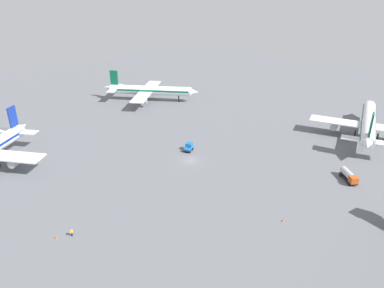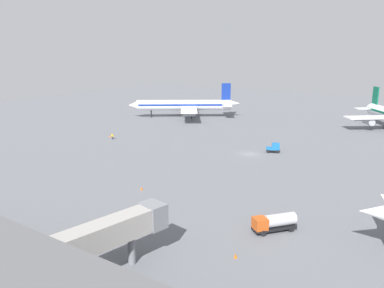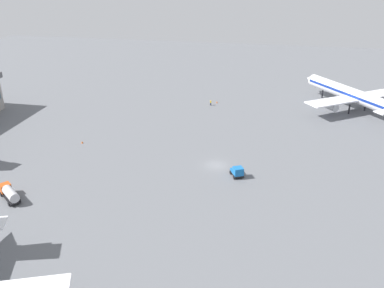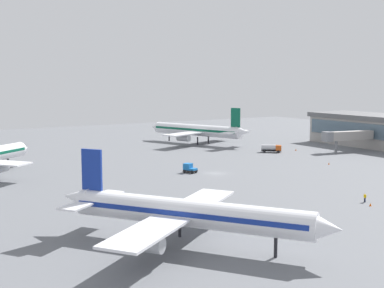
# 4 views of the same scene
# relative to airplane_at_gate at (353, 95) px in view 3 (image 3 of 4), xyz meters

# --- Properties ---
(ground) EXTENTS (288.00, 288.00, 0.00)m
(ground) POSITION_rel_airplane_at_gate_xyz_m (43.83, -34.61, -4.65)
(ground) COLOR slate
(airplane_at_gate) EXTENTS (36.13, 30.55, 12.80)m
(airplane_at_gate) POSITION_rel_airplane_at_gate_xyz_m (0.00, 0.00, 0.00)
(airplane_at_gate) COLOR white
(airplane_at_gate) RESTS_ON ground
(fuel_truck) EXTENTS (5.39, 6.12, 2.50)m
(fuel_truck) POSITION_rel_airplane_at_gate_xyz_m (65.23, -70.68, -3.27)
(fuel_truck) COLOR black
(fuel_truck) RESTS_ON ground
(baggage_tug) EXTENTS (3.70, 3.28, 2.30)m
(baggage_tug) POSITION_rel_airplane_at_gate_xyz_m (48.08, -29.61, -3.50)
(baggage_tug) COLOR black
(baggage_tug) RESTS_ON ground
(ground_crew_worker) EXTENTS (0.58, 0.43, 1.67)m
(ground_crew_worker) POSITION_rel_airplane_at_gate_xyz_m (4.09, -42.03, -3.80)
(ground_crew_worker) COLOR #1E2338
(ground_crew_worker) RESTS_ON ground
(safety_cone_near_gate) EXTENTS (0.44, 0.44, 0.60)m
(safety_cone_near_gate) POSITION_rel_airplane_at_gate_xyz_m (1.47, -40.44, -4.35)
(safety_cone_near_gate) COLOR #EA590C
(safety_cone_near_gate) RESTS_ON ground
(safety_cone_mid_apron) EXTENTS (0.44, 0.44, 0.60)m
(safety_cone_mid_apron) POSITION_rel_airplane_at_gate_xyz_m (38.56, -68.66, -4.35)
(safety_cone_mid_apron) COLOR #EA590C
(safety_cone_mid_apron) RESTS_ON ground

